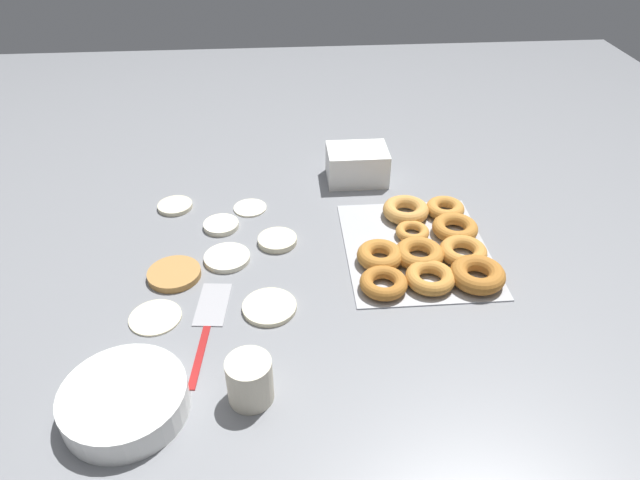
{
  "coord_description": "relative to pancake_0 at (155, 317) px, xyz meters",
  "views": [
    {
      "loc": [
        -1.01,
        -0.01,
        0.78
      ],
      "look_at": [
        0.0,
        -0.09,
        0.04
      ],
      "focal_mm": 32.0,
      "sensor_mm": 36.0,
      "label": 1
    }
  ],
  "objects": [
    {
      "name": "pancake_1",
      "position": [
        0.23,
        -0.24,
        0.0
      ],
      "size": [
        0.09,
        0.09,
        0.01
      ],
      "primitive_type": "cylinder",
      "color": "beige",
      "rests_on": "ground_plane"
    },
    {
      "name": "pancake_4",
      "position": [
        0.01,
        -0.22,
        0.0
      ],
      "size": [
        0.11,
        0.11,
        0.01
      ],
      "primitive_type": "cylinder",
      "color": "beige",
      "rests_on": "ground_plane"
    },
    {
      "name": "paper_cup",
      "position": [
        -0.21,
        -0.19,
        0.04
      ],
      "size": [
        0.08,
        0.08,
        0.08
      ],
      "color": "beige",
      "rests_on": "ground_plane"
    },
    {
      "name": "batter_bowl",
      "position": [
        -0.22,
        0.01,
        0.02
      ],
      "size": [
        0.2,
        0.2,
        0.05
      ],
      "color": "white",
      "rests_on": "ground_plane"
    },
    {
      "name": "container_stack",
      "position": [
        0.51,
        -0.46,
        0.04
      ],
      "size": [
        0.12,
        0.16,
        0.09
      ],
      "color": "white",
      "rests_on": "ground_plane"
    },
    {
      "name": "pancake_3",
      "position": [
        0.38,
        -0.18,
        0.0
      ],
      "size": [
        0.08,
        0.08,
        0.01
      ],
      "primitive_type": "cylinder",
      "color": "silver",
      "rests_on": "ground_plane"
    },
    {
      "name": "pancake_2",
      "position": [
        0.4,
        0.01,
        0.0
      ],
      "size": [
        0.09,
        0.09,
        0.01
      ],
      "primitive_type": "cylinder",
      "color": "beige",
      "rests_on": "ground_plane"
    },
    {
      "name": "pancake_6",
      "position": [
        0.31,
        -0.11,
        0.0
      ],
      "size": [
        0.08,
        0.08,
        0.01
      ],
      "primitive_type": "cylinder",
      "color": "silver",
      "rests_on": "ground_plane"
    },
    {
      "name": "ground_plane",
      "position": [
        0.18,
        -0.24,
        -0.0
      ],
      "size": [
        3.0,
        3.0,
        0.0
      ],
      "primitive_type": "plane",
      "color": "gray"
    },
    {
      "name": "spatula",
      "position": [
        -0.0,
        -0.11,
        -0.0
      ],
      "size": [
        0.28,
        0.07,
        0.01
      ],
      "rotation": [
        0.0,
        0.0,
        6.18
      ],
      "color": "maroon",
      "rests_on": "ground_plane"
    },
    {
      "name": "pancake_0",
      "position": [
        0.0,
        0.0,
        0.0
      ],
      "size": [
        0.1,
        0.1,
        0.01
      ],
      "primitive_type": "cylinder",
      "color": "beige",
      "rests_on": "ground_plane"
    },
    {
      "name": "pancake_7",
      "position": [
        0.17,
        -0.13,
        0.0
      ],
      "size": [
        0.1,
        0.1,
        0.01
      ],
      "primitive_type": "cylinder",
      "color": "silver",
      "rests_on": "ground_plane"
    },
    {
      "name": "pancake_5",
      "position": [
        0.13,
        -0.02,
        0.0
      ],
      "size": [
        0.11,
        0.11,
        0.01
      ],
      "primitive_type": "cylinder",
      "color": "#B27F42",
      "rests_on": "ground_plane"
    },
    {
      "name": "donut_tray",
      "position": [
        0.16,
        -0.58,
        0.01
      ],
      "size": [
        0.38,
        0.32,
        0.04
      ],
      "color": "#ADAFB5",
      "rests_on": "ground_plane"
    }
  ]
}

